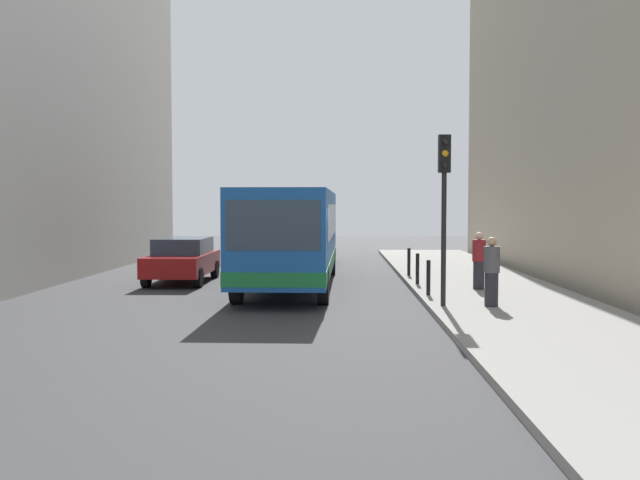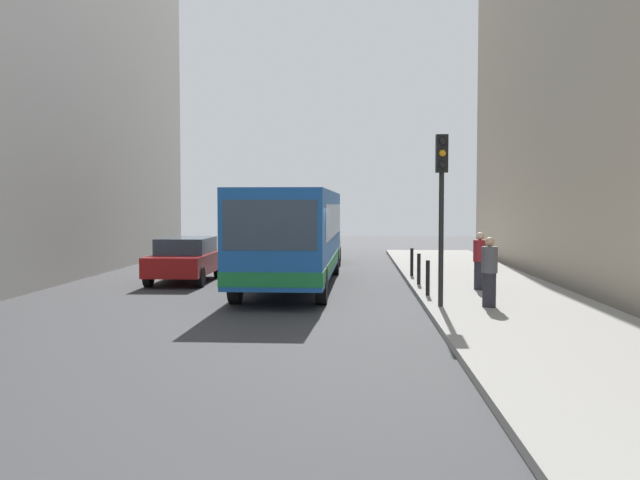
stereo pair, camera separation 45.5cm
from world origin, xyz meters
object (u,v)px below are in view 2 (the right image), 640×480
object	(u,v)px
traffic_light	(442,187)
bollard_far	(412,262)
car_behind_bus	(320,245)
pedestrian_near_signal	(489,272)
bollard_mid	(419,269)
bus	(294,232)
car_beside_bus	(186,259)
bollard_near	(428,278)
pedestrian_mid_sidewalk	(480,261)

from	to	relation	value
traffic_light	bollard_far	xyz separation A→B (m)	(-0.10, 7.35, -2.38)
car_behind_bus	pedestrian_near_signal	distance (m)	15.18
traffic_light	bollard_mid	size ratio (longest dim) A/B	4.32
bus	car_behind_bus	world-z (taller)	bus
car_beside_bus	bollard_far	size ratio (longest dim) A/B	4.64
car_beside_bus	bollard_far	distance (m)	7.68
bollard_far	traffic_light	bearing A→B (deg)	-89.22
bus	car_beside_bus	world-z (taller)	bus
traffic_light	pedestrian_near_signal	world-z (taller)	traffic_light
bus	traffic_light	bearing A→B (deg)	128.11
car_behind_bus	bollard_far	bearing A→B (deg)	115.80
bus	pedestrian_near_signal	world-z (taller)	bus
car_behind_bus	bollard_near	xyz separation A→B (m)	(3.50, -12.31, -0.16)
traffic_light	pedestrian_near_signal	xyz separation A→B (m)	(1.14, -0.06, -2.03)
car_behind_bus	bollard_near	distance (m)	12.80
car_behind_bus	pedestrian_mid_sidewalk	bearing A→B (deg)	114.41
bollard_near	pedestrian_near_signal	xyz separation A→B (m)	(1.24, -2.10, 0.35)
bus	bollard_near	distance (m)	5.15
bus	bollard_near	world-z (taller)	bus
car_beside_bus	bollard_near	bearing A→B (deg)	150.10
pedestrian_mid_sidewalk	car_behind_bus	bearing A→B (deg)	49.08
bollard_mid	pedestrian_near_signal	world-z (taller)	pedestrian_near_signal
bollard_far	pedestrian_mid_sidewalk	xyz separation A→B (m)	(1.63, -3.90, 0.34)
bus	car_beside_bus	xyz separation A→B (m)	(-3.74, 1.14, -0.94)
bollard_near	pedestrian_near_signal	bearing A→B (deg)	-59.47
bollard_far	bollard_near	bearing A→B (deg)	-90.00
car_behind_bus	bollard_far	size ratio (longest dim) A/B	4.66
bus	bollard_mid	xyz separation A→B (m)	(3.88, -0.56, -1.10)
car_behind_bus	bollard_mid	size ratio (longest dim) A/B	4.66
traffic_light	bollard_near	world-z (taller)	traffic_light
bus	car_behind_bus	xyz separation A→B (m)	(0.37, 9.11, -0.94)
bollard_mid	pedestrian_mid_sidewalk	xyz separation A→B (m)	(1.63, -1.25, 0.34)
pedestrian_mid_sidewalk	traffic_light	bearing A→B (deg)	-179.97
bollard_near	bollard_far	distance (m)	5.30
bollard_near	bollard_mid	bearing A→B (deg)	90.00
pedestrian_mid_sidewalk	pedestrian_near_signal	bearing A→B (deg)	-162.38
bollard_near	bollard_mid	distance (m)	2.65
bollard_far	bollard_mid	bearing A→B (deg)	-90.00
car_behind_bus	pedestrian_mid_sidewalk	world-z (taller)	pedestrian_mid_sidewalk
traffic_light	bollard_far	world-z (taller)	traffic_light
bus	bollard_near	bearing A→B (deg)	141.38
bollard_near	car_behind_bus	bearing A→B (deg)	105.88
bollard_mid	bollard_far	xyz separation A→B (m)	(0.00, 2.65, 0.00)
car_beside_bus	bollard_mid	world-z (taller)	car_beside_bus
pedestrian_near_signal	car_beside_bus	bearing A→B (deg)	48.34
bollard_mid	bollard_far	bearing A→B (deg)	90.00
bollard_mid	car_behind_bus	bearing A→B (deg)	109.93
bollard_far	car_beside_bus	bearing A→B (deg)	-172.86
bollard_mid	pedestrian_near_signal	size ratio (longest dim) A/B	0.57
car_beside_bus	bollard_near	xyz separation A→B (m)	(7.62, -4.35, -0.16)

